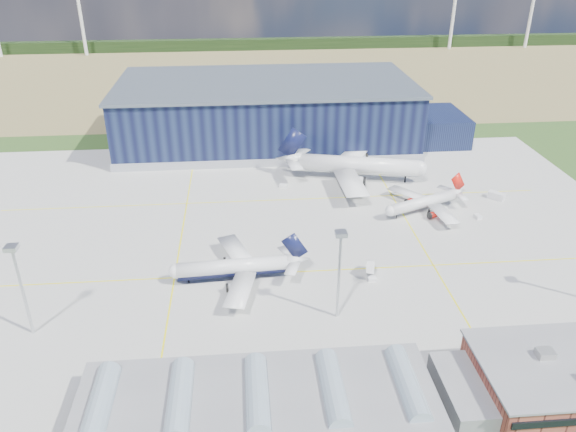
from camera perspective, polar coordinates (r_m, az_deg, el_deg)
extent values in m
plane|color=#2C471A|center=(159.46, -0.34, -3.80)|extent=(600.00, 600.00, 0.00)
cube|color=#ADADA7|center=(168.07, -0.63, -2.04)|extent=(220.00, 160.00, 0.06)
cube|color=#FFF90D|center=(150.97, -0.03, -5.73)|extent=(180.00, 0.40, 0.02)
cube|color=#FFF90D|center=(190.19, -1.22, 1.64)|extent=(180.00, 0.40, 0.02)
cube|color=#FFF90D|center=(168.74, -10.84, -2.43)|extent=(0.40, 120.00, 0.02)
cube|color=#FFF90D|center=(175.29, 12.53, -1.42)|extent=(0.40, 120.00, 0.02)
cube|color=olive|center=(365.71, -3.29, 14.20)|extent=(600.00, 220.00, 0.01)
cube|color=black|center=(443.27, -3.70, 17.02)|extent=(600.00, 8.00, 8.00)
cylinder|color=white|center=(442.40, -20.50, 19.54)|extent=(2.40, 2.40, 70.00)
cylinder|color=white|center=(458.04, 16.63, 20.29)|extent=(2.40, 2.40, 70.00)
cube|color=black|center=(241.71, -2.25, 10.45)|extent=(120.00, 60.00, 25.00)
cube|color=#9296A0|center=(245.08, -2.20, 8.01)|extent=(121.00, 61.00, 3.20)
cube|color=#535D69|center=(238.29, -2.30, 13.45)|extent=(122.00, 62.00, 1.20)
cube|color=black|center=(252.72, 14.57, 8.81)|extent=(24.00, 30.00, 12.00)
cube|color=black|center=(135.20, 26.07, -11.93)|extent=(44.00, 0.40, 1.40)
cube|color=black|center=(133.18, 26.38, -10.75)|extent=(44.00, 0.40, 1.40)
cube|color=#AEADA9|center=(120.25, 24.67, -12.60)|extent=(3.20, 2.60, 1.60)
cube|color=black|center=(109.92, -3.10, -18.94)|extent=(65.00, 22.00, 6.00)
cube|color=slate|center=(107.63, -3.15, -17.76)|extent=(66.00, 23.00, 0.50)
cube|color=slate|center=(117.34, 17.74, -16.88)|extent=(10.00, 18.00, 6.00)
cylinder|color=#98AEBD|center=(110.80, -18.52, -17.75)|extent=(4.40, 18.00, 4.40)
cylinder|color=#98AEBD|center=(108.26, -10.95, -17.87)|extent=(4.40, 18.00, 4.40)
cylinder|color=#98AEBD|center=(107.49, -3.15, -17.68)|extent=(4.40, 18.00, 4.40)
cylinder|color=#98AEBD|center=(108.54, 4.60, -17.20)|extent=(4.40, 18.00, 4.40)
cylinder|color=#98AEBD|center=(111.35, 12.03, -16.44)|extent=(4.40, 18.00, 4.40)
cylinder|color=silver|center=(136.89, -25.31, -7.09)|extent=(0.70, 0.70, 22.00)
cube|color=silver|center=(131.28, -26.29, -2.91)|extent=(2.60, 2.60, 1.00)
cylinder|color=silver|center=(129.58, 5.19, -6.24)|extent=(0.70, 0.70, 22.00)
cube|color=silver|center=(123.63, 5.41, -1.79)|extent=(2.60, 2.60, 1.00)
cube|color=yellow|center=(122.20, -9.91, -15.12)|extent=(2.80, 3.63, 1.41)
cube|color=silver|center=(187.99, 18.74, -0.06)|extent=(2.14, 2.87, 1.14)
cube|color=silver|center=(203.09, 20.40, 1.93)|extent=(5.55, 5.59, 2.48)
cube|color=silver|center=(199.38, -0.46, 3.08)|extent=(3.24, 2.59, 1.22)
cube|color=silver|center=(123.56, 7.78, -13.98)|extent=(6.01, 4.12, 2.63)
cube|color=silver|center=(150.60, 8.34, -5.43)|extent=(3.31, 5.54, 3.32)
imported|color=#99999E|center=(135.53, 19.09, -11.58)|extent=(3.94, 2.75, 1.24)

